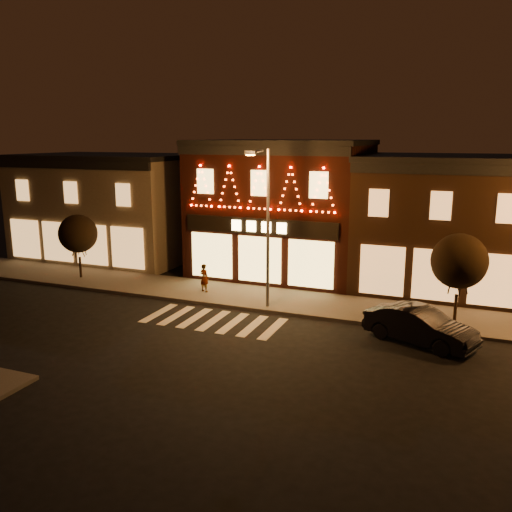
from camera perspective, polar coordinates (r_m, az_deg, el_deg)
The scene contains 10 objects.
ground at distance 22.44m, azimuth -9.09°, elevation -9.90°, with size 120.00×120.00×0.00m, color black.
sidewalk_far at distance 28.47m, azimuth 2.70°, elevation -4.71°, with size 44.00×4.00×0.15m, color #47423D.
building_left at distance 39.97m, azimuth -15.09°, elevation 5.13°, with size 12.20×8.28×7.30m.
building_pulp at distance 33.77m, azimuth 2.89°, elevation 5.12°, with size 10.20×8.34×8.30m.
building_right_a at distance 32.08m, azimuth 19.18°, elevation 3.33°, with size 9.20×8.28×7.50m.
streetlamp_mid at distance 26.04m, azimuth 1.01°, elevation 4.17°, with size 0.62×1.79×7.79m.
tree_left at distance 33.91m, azimuth -18.29°, elevation 2.25°, with size 2.29×2.29×3.83m.
tree_right at distance 25.71m, azimuth 20.68°, elevation -0.52°, with size 2.48×2.48×4.15m.
dark_sedan at distance 23.71m, azimuth 16.94°, elevation -7.07°, with size 1.63×4.66×1.54m, color black.
pedestrian at distance 29.69m, azimuth -5.48°, elevation -2.31°, with size 0.57×0.37×1.56m, color gray.
Camera 1 is at (10.85, -17.71, 8.49)m, focal length 37.86 mm.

